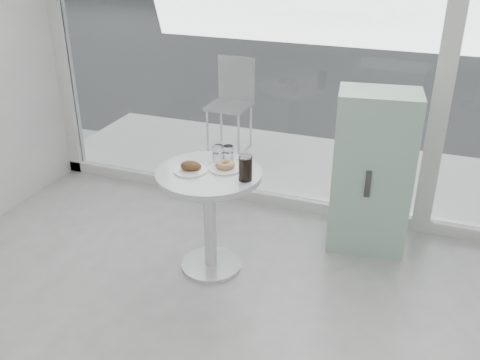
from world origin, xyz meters
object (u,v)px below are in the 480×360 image
at_px(main_table, 209,200).
at_px(water_tumbler_a, 218,155).
at_px(patio_chair, 232,98).
at_px(plate_donut, 225,166).
at_px(cola_glass, 245,168).
at_px(mint_cabinet, 372,173).
at_px(plate_fritter, 191,168).
at_px(water_tumbler_b, 228,154).

xyz_separation_m(main_table, water_tumbler_a, (-0.00, 0.17, 0.27)).
height_order(patio_chair, plate_donut, patio_chair).
bearing_deg(cola_glass, main_table, 173.59).
distance_m(main_table, cola_glass, 0.41).
height_order(mint_cabinet, plate_fritter, mint_cabinet).
distance_m(plate_fritter, water_tumbler_b, 0.31).
relative_size(main_table, cola_glass, 4.48).
bearing_deg(main_table, plate_donut, 40.70).
xyz_separation_m(mint_cabinet, patio_chair, (-1.66, 1.42, -0.02)).
xyz_separation_m(mint_cabinet, water_tumbler_a, (-1.00, -0.53, 0.21)).
distance_m(plate_fritter, water_tumbler_a, 0.24).
bearing_deg(water_tumbler_a, water_tumbler_b, 38.05).
distance_m(plate_fritter, plate_donut, 0.23).
height_order(main_table, plate_fritter, plate_fritter).
xyz_separation_m(patio_chair, plate_donut, (0.74, -2.05, 0.19)).
xyz_separation_m(patio_chair, cola_glass, (0.93, -2.15, 0.26)).
bearing_deg(water_tumbler_b, main_table, -104.88).
bearing_deg(plate_fritter, plate_donut, 28.95).
height_order(main_table, patio_chair, patio_chair).
relative_size(main_table, water_tumbler_b, 6.90).
bearing_deg(main_table, plate_fritter, -162.78).
bearing_deg(plate_fritter, water_tumbler_b, 55.85).
height_order(plate_fritter, cola_glass, cola_glass).
relative_size(mint_cabinet, patio_chair, 1.28).
height_order(mint_cabinet, water_tumbler_a, mint_cabinet).
xyz_separation_m(water_tumbler_b, cola_glass, (0.22, -0.25, 0.03)).
relative_size(water_tumbler_b, cola_glass, 0.65).
bearing_deg(cola_glass, mint_cabinet, 45.14).
height_order(plate_fritter, water_tumbler_a, water_tumbler_a).
height_order(plate_donut, water_tumbler_a, water_tumbler_a).
bearing_deg(mint_cabinet, plate_donut, -153.71).
xyz_separation_m(mint_cabinet, plate_fritter, (-1.12, -0.74, 0.18)).
height_order(patio_chair, water_tumbler_a, patio_chair).
bearing_deg(water_tumbler_b, plate_donut, -77.00).
distance_m(plate_fritter, cola_glass, 0.39).
height_order(main_table, cola_glass, cola_glass).
distance_m(plate_donut, cola_glass, 0.22).
distance_m(mint_cabinet, plate_fritter, 1.35).
relative_size(plate_donut, cola_glass, 1.32).
distance_m(patio_chair, plate_fritter, 2.23).
relative_size(plate_fritter, water_tumbler_b, 2.06).
relative_size(patio_chair, plate_fritter, 4.20).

